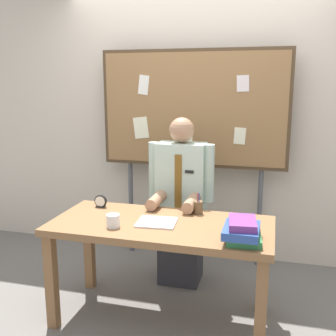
{
  "coord_description": "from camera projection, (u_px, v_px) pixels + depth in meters",
  "views": [
    {
      "loc": [
        0.73,
        -2.52,
        1.69
      ],
      "look_at": [
        0.0,
        0.18,
        1.09
      ],
      "focal_mm": 42.66,
      "sensor_mm": 36.0,
      "label": 1
    }
  ],
  "objects": [
    {
      "name": "person",
      "position": [
        181.0,
        208.0,
        3.35
      ],
      "size": [
        0.55,
        0.56,
        1.42
      ],
      "color": "#2D2D33",
      "rests_on": "ground_plane"
    },
    {
      "name": "pen_holder",
      "position": [
        198.0,
        207.0,
        2.95
      ],
      "size": [
        0.07,
        0.07,
        0.16
      ],
      "color": "brown",
      "rests_on": "desk"
    },
    {
      "name": "bulletin_board",
      "position": [
        193.0,
        111.0,
        3.62
      ],
      "size": [
        1.72,
        0.09,
        1.98
      ],
      "color": "#4C3823",
      "rests_on": "ground_plane"
    },
    {
      "name": "ground_plane",
      "position": [
        162.0,
        318.0,
        2.92
      ],
      "size": [
        12.0,
        12.0,
        0.0
      ],
      "primitive_type": "plane",
      "color": "slate"
    },
    {
      "name": "desk",
      "position": [
        161.0,
        236.0,
        2.79
      ],
      "size": [
        1.53,
        0.71,
        0.74
      ],
      "color": "brown",
      "rests_on": "ground_plane"
    },
    {
      "name": "book_stack",
      "position": [
        242.0,
        231.0,
        2.43
      ],
      "size": [
        0.24,
        0.29,
        0.14
      ],
      "color": "#337F47",
      "rests_on": "desk"
    },
    {
      "name": "coffee_mug",
      "position": [
        113.0,
        221.0,
        2.67
      ],
      "size": [
        0.09,
        0.09,
        0.09
      ],
      "primitive_type": "cylinder",
      "color": "white",
      "rests_on": "desk"
    },
    {
      "name": "open_notebook",
      "position": [
        157.0,
        222.0,
        2.75
      ],
      "size": [
        0.28,
        0.25,
        0.01
      ],
      "primitive_type": "cube",
      "rotation": [
        0.0,
        0.0,
        0.08
      ],
      "color": "silver",
      "rests_on": "desk"
    },
    {
      "name": "desk_clock",
      "position": [
        101.0,
        202.0,
        3.1
      ],
      "size": [
        0.1,
        0.04,
        0.1
      ],
      "color": "black",
      "rests_on": "desk"
    },
    {
      "name": "back_wall",
      "position": [
        197.0,
        119.0,
        3.83
      ],
      "size": [
        6.4,
        0.08,
        2.7
      ],
      "primitive_type": "cube",
      "color": "beige",
      "rests_on": "ground_plane"
    }
  ]
}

